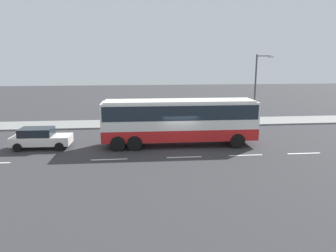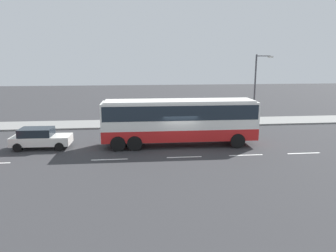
{
  "view_description": "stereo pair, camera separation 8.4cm",
  "coord_description": "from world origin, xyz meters",
  "px_view_note": "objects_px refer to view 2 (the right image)",
  "views": [
    {
      "loc": [
        -3.27,
        -23.28,
        6.55
      ],
      "look_at": [
        -0.77,
        0.72,
        1.5
      ],
      "focal_mm": 34.24,
      "sensor_mm": 36.0,
      "label": 1
    },
    {
      "loc": [
        -3.35,
        -23.27,
        6.55
      ],
      "look_at": [
        -0.77,
        0.72,
        1.5
      ],
      "focal_mm": 34.24,
      "sensor_mm": 36.0,
      "label": 2
    }
  ],
  "objects_px": {
    "car_white_minivan": "(40,138)",
    "street_lamp": "(257,84)",
    "pedestrian_near_curb": "(187,112)",
    "coach_bus": "(180,118)"
  },
  "relations": [
    {
      "from": "car_white_minivan",
      "to": "street_lamp",
      "type": "xyz_separation_m",
      "value": [
        19.31,
        7.1,
        3.29
      ]
    },
    {
      "from": "coach_bus",
      "to": "pedestrian_near_curb",
      "type": "xyz_separation_m",
      "value": [
        2.06,
        8.65,
        -1.06
      ]
    },
    {
      "from": "coach_bus",
      "to": "pedestrian_near_curb",
      "type": "height_order",
      "value": "coach_bus"
    },
    {
      "from": "pedestrian_near_curb",
      "to": "street_lamp",
      "type": "height_order",
      "value": "street_lamp"
    },
    {
      "from": "coach_bus",
      "to": "car_white_minivan",
      "type": "xyz_separation_m",
      "value": [
        -10.44,
        0.24,
        -1.37
      ]
    },
    {
      "from": "coach_bus",
      "to": "pedestrian_near_curb",
      "type": "distance_m",
      "value": 8.96
    },
    {
      "from": "coach_bus",
      "to": "pedestrian_near_curb",
      "type": "relative_size",
      "value": 6.91
    },
    {
      "from": "coach_bus",
      "to": "car_white_minivan",
      "type": "distance_m",
      "value": 10.54
    },
    {
      "from": "coach_bus",
      "to": "car_white_minivan",
      "type": "height_order",
      "value": "coach_bus"
    },
    {
      "from": "coach_bus",
      "to": "street_lamp",
      "type": "distance_m",
      "value": 11.67
    }
  ]
}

